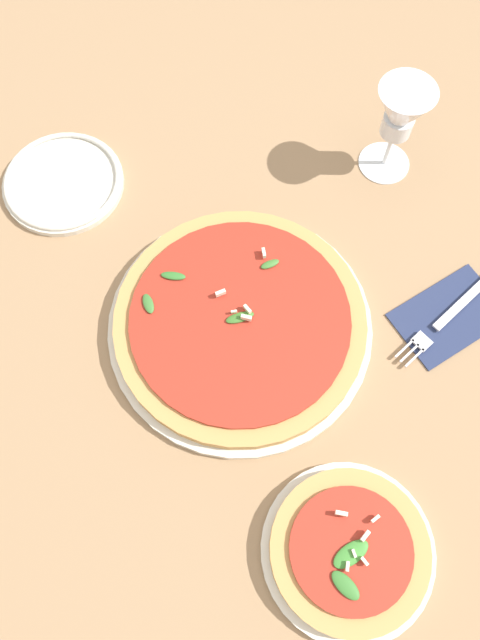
{
  "coord_description": "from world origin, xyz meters",
  "views": [
    {
      "loc": [
        0.08,
        0.32,
        0.8
      ],
      "look_at": [
        -0.02,
        0.02,
        0.03
      ],
      "focal_mm": 35.0,
      "sensor_mm": 36.0,
      "label": 1
    }
  ],
  "objects": [
    {
      "name": "napkin",
      "position": [
        -0.3,
        0.09,
        0.0
      ],
      "size": [
        0.17,
        0.13,
        0.01
      ],
      "rotation": [
        0.0,
        0.0,
        0.24
      ],
      "color": "navy",
      "rests_on": "ground_plane"
    },
    {
      "name": "wine_glass",
      "position": [
        -0.32,
        -0.17,
        0.11
      ],
      "size": [
        0.08,
        0.08,
        0.16
      ],
      "color": "white",
      "rests_on": "ground_plane"
    },
    {
      "name": "side_plate_white",
      "position": [
        0.16,
        -0.29,
        0.01
      ],
      "size": [
        0.18,
        0.18,
        0.02
      ],
      "color": "silver",
      "rests_on": "ground_plane"
    },
    {
      "name": "pizza_arugula_main",
      "position": [
        -0.02,
        0.02,
        0.02
      ],
      "size": [
        0.36,
        0.36,
        0.05
      ],
      "color": "silver",
      "rests_on": "ground_plane"
    },
    {
      "name": "pizza_personal_side",
      "position": [
        -0.05,
        0.33,
        0.02
      ],
      "size": [
        0.21,
        0.21,
        0.05
      ],
      "color": "silver",
      "rests_on": "ground_plane"
    },
    {
      "name": "fork",
      "position": [
        -0.3,
        0.09,
        0.01
      ],
      "size": [
        0.18,
        0.09,
        0.0
      ],
      "rotation": [
        0.0,
        0.0,
        0.42
      ],
      "color": "silver",
      "rests_on": "ground_plane"
    },
    {
      "name": "ground_plane",
      "position": [
        0.0,
        0.0,
        0.0
      ],
      "size": [
        6.0,
        6.0,
        0.0
      ],
      "primitive_type": "plane",
      "color": "#9E7A56"
    }
  ]
}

